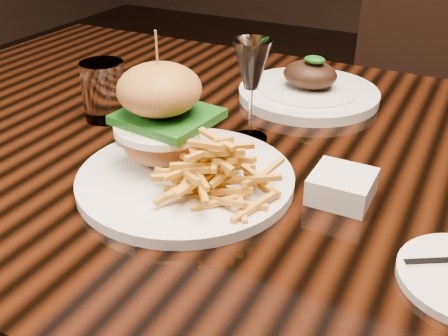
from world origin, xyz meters
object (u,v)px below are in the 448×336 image
at_px(wine_glass, 252,69).
at_px(burger_plate, 183,148).
at_px(far_dish, 309,90).
at_px(dining_table, 289,197).
at_px(chair_far, 421,97).

bearing_deg(wine_glass, burger_plate, -98.41).
height_order(wine_glass, far_dish, wine_glass).
bearing_deg(burger_plate, dining_table, 73.76).
distance_m(burger_plate, far_dish, 0.37).
distance_m(dining_table, wine_glass, 0.21).
xyz_separation_m(wine_glass, chair_far, (0.15, 0.88, -0.33)).
xyz_separation_m(dining_table, wine_glass, (-0.08, 0.02, 0.19)).
height_order(dining_table, burger_plate, burger_plate).
bearing_deg(far_dish, wine_glass, -96.85).
distance_m(dining_table, chair_far, 0.90).
height_order(wine_glass, chair_far, chair_far).
bearing_deg(wine_glass, chair_far, 80.01).
distance_m(dining_table, far_dish, 0.24).
relative_size(burger_plate, far_dish, 1.13).
distance_m(dining_table, burger_plate, 0.22).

